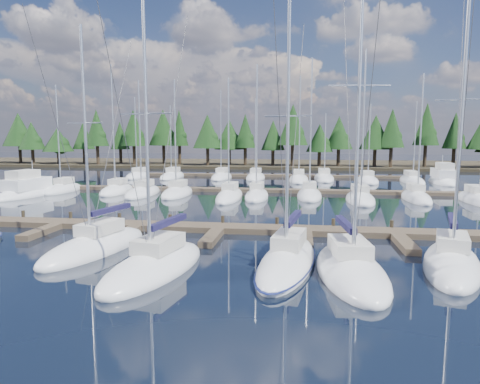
# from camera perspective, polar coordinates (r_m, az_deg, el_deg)

# --- Properties ---
(ground) EXTENTS (260.00, 260.00, 0.00)m
(ground) POSITION_cam_1_polar(r_m,az_deg,el_deg) (42.38, 0.34, -1.69)
(ground) COLOR black
(ground) RESTS_ON ground
(far_shore) EXTENTS (220.00, 30.00, 0.60)m
(far_shore) POSITION_cam_1_polar(r_m,az_deg,el_deg) (101.83, 4.87, 3.75)
(far_shore) COLOR #30291B
(far_shore) RESTS_ON ground
(main_dock) EXTENTS (44.00, 6.13, 0.90)m
(main_dock) POSITION_cam_1_polar(r_m,az_deg,el_deg) (30.07, -2.88, -5.06)
(main_dock) COLOR #4E4131
(main_dock) RESTS_ON ground
(back_docks) EXTENTS (50.00, 21.80, 0.40)m
(back_docks) POSITION_cam_1_polar(r_m,az_deg,el_deg) (61.66, 2.78, 1.33)
(back_docks) COLOR #4E4131
(back_docks) RESTS_ON ground
(front_sailboat_2) EXTENTS (4.48, 9.27, 13.50)m
(front_sailboat_2) POSITION_cam_1_polar(r_m,az_deg,el_deg) (26.63, -18.63, -6.89)
(front_sailboat_2) COLOR silver
(front_sailboat_2) RESTS_ON ground
(front_sailboat_3) EXTENTS (4.57, 9.06, 14.05)m
(front_sailboat_3) POSITION_cam_1_polar(r_m,az_deg,el_deg) (21.98, -11.24, -9.66)
(front_sailboat_3) COLOR silver
(front_sailboat_3) RESTS_ON ground
(front_sailboat_4) EXTENTS (4.02, 9.90, 13.94)m
(front_sailboat_4) POSITION_cam_1_polar(r_m,az_deg,el_deg) (22.53, 6.37, -9.14)
(front_sailboat_4) COLOR silver
(front_sailboat_4) RESTS_ON ground
(front_sailboat_5) EXTENTS (3.95, 8.82, 16.23)m
(front_sailboat_5) POSITION_cam_1_polar(r_m,az_deg,el_deg) (21.57, 14.53, -10.04)
(front_sailboat_5) COLOR silver
(front_sailboat_5) RESTS_ON ground
(front_sailboat_6) EXTENTS (4.89, 8.84, 15.31)m
(front_sailboat_6) POSITION_cam_1_polar(r_m,az_deg,el_deg) (24.52, 26.36, -8.46)
(front_sailboat_6) COLOR silver
(front_sailboat_6) RESTS_ON ground
(back_sailboat_rows) EXTENTS (49.43, 32.82, 16.35)m
(back_sailboat_rows) POSITION_cam_1_polar(r_m,az_deg,el_deg) (57.28, 3.10, 0.93)
(back_sailboat_rows) COLOR silver
(back_sailboat_rows) RESTS_ON ground
(motor_yacht_left) EXTENTS (4.44, 10.06, 4.87)m
(motor_yacht_left) POSITION_cam_1_polar(r_m,az_deg,el_deg) (54.05, -26.49, 0.06)
(motor_yacht_left) COLOR silver
(motor_yacht_left) RESTS_ON ground
(motor_yacht_right) EXTENTS (3.86, 10.00, 4.92)m
(motor_yacht_right) POSITION_cam_1_polar(r_m,az_deg,el_deg) (68.63, 25.47, 1.52)
(motor_yacht_right) COLOR silver
(motor_yacht_right) RESTS_ON ground
(tree_line) EXTENTS (183.40, 11.74, 12.88)m
(tree_line) POSITION_cam_1_polar(r_m,az_deg,el_deg) (92.01, 3.45, 7.84)
(tree_line) COLOR black
(tree_line) RESTS_ON far_shore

